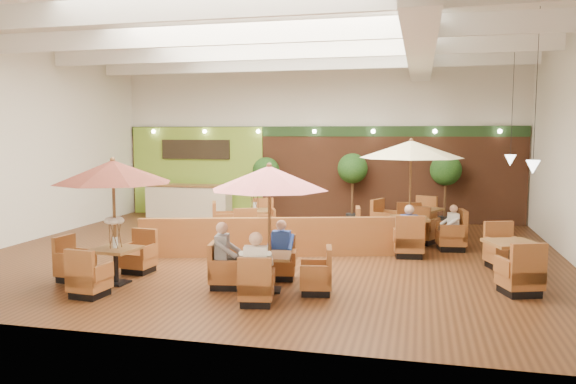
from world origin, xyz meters
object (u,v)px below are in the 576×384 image
(table_3, at_px, (247,220))
(table_1, at_px, (269,204))
(service_counter, at_px, (189,201))
(table_2, at_px, (411,175))
(booth_divider, at_px, (282,237))
(diner_0, at_px, (256,261))
(diner_1, at_px, (281,243))
(table_4, at_px, (511,262))
(table_5, at_px, (412,223))
(diner_4, at_px, (451,222))
(diner_2, at_px, (225,249))
(table_0, at_px, (111,194))
(topiary_0, at_px, (266,173))
(topiary_1, at_px, (353,171))
(diner_3, at_px, (409,226))
(topiary_2, at_px, (446,173))

(table_3, bearing_deg, table_1, -88.86)
(service_counter, height_order, table_2, table_2)
(booth_divider, bearing_deg, diner_0, -98.33)
(table_2, height_order, diner_1, table_2)
(table_1, bearing_deg, table_4, 11.95)
(table_1, bearing_deg, booth_divider, 89.57)
(table_5, bearing_deg, diner_4, -35.78)
(table_5, height_order, diner_2, diner_2)
(service_counter, xyz_separation_m, table_5, (7.75, -1.86, -0.19))
(table_2, relative_size, diner_1, 3.76)
(table_0, xyz_separation_m, diner_4, (6.71, 4.86, -1.08))
(table_0, xyz_separation_m, table_5, (5.70, 6.68, -1.41))
(table_0, relative_size, table_1, 1.03)
(diner_2, bearing_deg, topiary_0, -179.96)
(topiary_0, bearing_deg, table_1, -74.11)
(table_1, bearing_deg, service_counter, 112.09)
(table_0, xyz_separation_m, table_2, (5.67, 4.86, 0.12))
(table_0, relative_size, diner_1, 3.31)
(booth_divider, height_order, table_2, table_2)
(table_3, xyz_separation_m, diner_0, (2.18, -6.36, 0.32))
(topiary_0, xyz_separation_m, diner_1, (2.43, -7.64, -0.87))
(table_0, relative_size, diner_4, 3.51)
(table_3, bearing_deg, table_4, -48.81)
(service_counter, xyz_separation_m, diner_0, (5.22, -9.22, 0.19))
(table_5, relative_size, topiary_1, 1.29)
(diner_3, bearing_deg, table_5, 79.55)
(table_2, bearing_deg, service_counter, 146.78)
(diner_2, bearing_deg, table_2, 133.75)
(topiary_1, relative_size, diner_1, 3.05)
(booth_divider, distance_m, diner_3, 3.08)
(topiary_2, bearing_deg, table_4, -81.16)
(table_3, bearing_deg, topiary_2, 7.53)
(table_1, height_order, diner_3, table_1)
(service_counter, distance_m, diner_4, 9.51)
(table_4, bearing_deg, table_0, 175.07)
(table_4, bearing_deg, table_3, 132.00)
(table_4, distance_m, diner_4, 3.01)
(topiary_2, bearing_deg, table_2, -105.02)
(service_counter, height_order, diner_4, same)
(service_counter, height_order, booth_divider, service_counter)
(table_1, relative_size, table_2, 0.86)
(table_3, bearing_deg, table_5, -8.65)
(table_2, bearing_deg, diner_0, -122.03)
(table_0, bearing_deg, table_3, 85.83)
(booth_divider, bearing_deg, diner_4, 6.71)
(table_2, distance_m, diner_4, 1.59)
(table_3, bearing_deg, diner_3, -42.35)
(booth_divider, distance_m, diner_0, 3.92)
(table_0, relative_size, table_3, 0.91)
(diner_0, bearing_deg, diner_3, 50.85)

